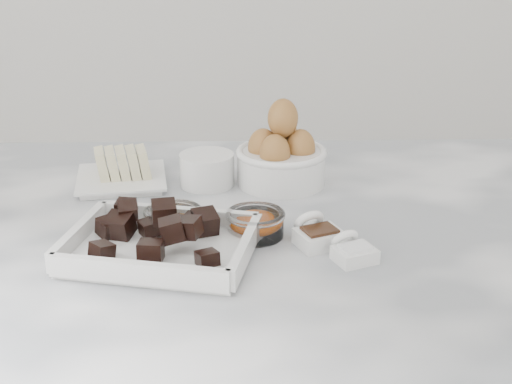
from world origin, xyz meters
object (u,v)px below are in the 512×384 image
chocolate_dish (160,239)px  salt_spoon (352,250)px  zest_bowl (255,223)px  sugar_ramekin (207,168)px  honey_bowl (174,221)px  egg_bowl (281,157)px  butter_plate (119,171)px  vanilla_spoon (317,233)px

chocolate_dish → salt_spoon: chocolate_dish is taller
zest_bowl → sugar_ramekin: bearing=110.8°
honey_bowl → chocolate_dish: bearing=-99.5°
honey_bowl → salt_spoon: salt_spoon is taller
sugar_ramekin → honey_bowl: size_ratio=1.06×
chocolate_dish → salt_spoon: size_ratio=3.67×
egg_bowl → butter_plate: bearing=179.3°
sugar_ramekin → honey_bowl: (-0.04, -0.19, -0.01)m
chocolate_dish → butter_plate: 0.28m
egg_bowl → salt_spoon: (0.08, -0.28, -0.03)m
butter_plate → honey_bowl: bearing=-61.5°
egg_bowl → honey_bowl: bearing=-130.1°
honey_bowl → salt_spoon: bearing=-19.7°
butter_plate → honey_bowl: 0.22m
egg_bowl → zest_bowl: bearing=-103.2°
butter_plate → salt_spoon: (0.35, -0.28, -0.01)m
zest_bowl → egg_bowl: bearing=76.8°
egg_bowl → vanilla_spoon: size_ratio=1.73×
butter_plate → chocolate_dish: bearing=-70.4°
butter_plate → egg_bowl: 0.27m
butter_plate → sugar_ramekin: bearing=-3.2°
sugar_ramekin → vanilla_spoon: (0.16, -0.22, -0.01)m
chocolate_dish → sugar_ramekin: 0.26m
chocolate_dish → vanilla_spoon: (0.21, 0.03, -0.01)m
vanilla_spoon → butter_plate: bearing=142.6°
salt_spoon → butter_plate: bearing=140.9°
honey_bowl → salt_spoon: (0.24, -0.09, -0.01)m
chocolate_dish → vanilla_spoon: bearing=9.0°
egg_bowl → honey_bowl: size_ratio=1.78×
egg_bowl → honey_bowl: 0.25m
egg_bowl → honey_bowl: egg_bowl is taller
egg_bowl → chocolate_dish: bearing=-123.5°
butter_plate → zest_bowl: 0.30m
butter_plate → zest_bowl: size_ratio=1.94×
chocolate_dish → egg_bowl: size_ratio=1.82×
honey_bowl → salt_spoon: 0.25m
chocolate_dish → salt_spoon: 0.25m
vanilla_spoon → sugar_ramekin: bearing=125.2°
honey_bowl → vanilla_spoon: bearing=-10.6°
salt_spoon → vanilla_spoon: bearing=130.5°
sugar_ramekin → honey_bowl: bearing=-101.9°
egg_bowl → zest_bowl: (-0.05, -0.20, -0.03)m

